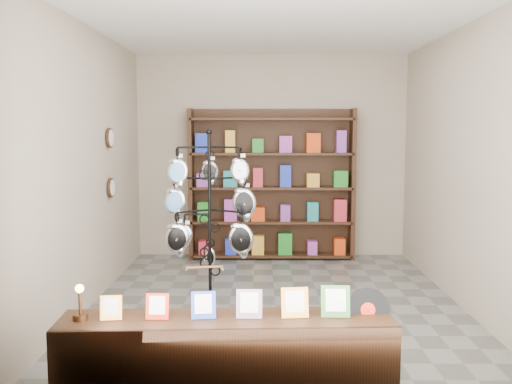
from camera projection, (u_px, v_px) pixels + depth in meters
ground at (275, 305)px, 6.21m from camera, size 5.00×5.00×0.00m
room_envelope at (276, 134)px, 6.01m from camera, size 5.00×5.00×5.00m
display_tree at (210, 210)px, 5.64m from camera, size 0.98×0.85×1.91m
front_shelf at (227, 357)px, 4.04m from camera, size 2.37×0.59×0.83m
back_shelving at (272, 189)px, 8.38m from camera, size 2.42×0.36×2.20m
wall_clocks at (110, 163)px, 6.86m from camera, size 0.03×0.24×0.84m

